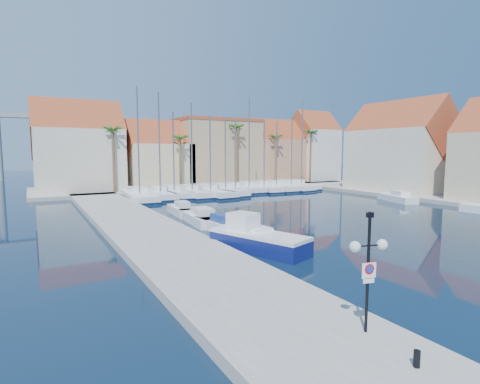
{
  "coord_description": "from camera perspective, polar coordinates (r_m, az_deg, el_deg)",
  "views": [
    {
      "loc": [
        -16.58,
        -13.26,
        6.36
      ],
      "look_at": [
        -1.48,
        13.45,
        3.0
      ],
      "focal_mm": 28.0,
      "sensor_mm": 36.0,
      "label": 1
    }
  ],
  "objects": [
    {
      "name": "palm_4",
      "position": [
        72.34,
        10.75,
        8.66
      ],
      "size": [
        2.6,
        2.6,
        10.65
      ],
      "color": "brown",
      "rests_on": "shore_north"
    },
    {
      "name": "ground",
      "position": [
        22.16,
        21.3,
        -10.86
      ],
      "size": [
        260.0,
        260.0,
        0.0
      ],
      "primitive_type": "plane",
      "color": "black",
      "rests_on": "ground"
    },
    {
      "name": "sailboat_4",
      "position": [
        53.62,
        -4.87,
        0.01
      ],
      "size": [
        3.91,
        11.86,
        11.27
      ],
      "rotation": [
        0.0,
        0.0,
        0.07
      ],
      "color": "white",
      "rests_on": "ground"
    },
    {
      "name": "lamp_post",
      "position": [
        12.74,
        19.01,
        -8.92
      ],
      "size": [
        1.32,
        0.59,
        3.96
      ],
      "rotation": [
        0.0,
        0.0,
        -0.24
      ],
      "color": "black",
      "rests_on": "quay_west"
    },
    {
      "name": "palm_3",
      "position": [
        67.43,
        5.49,
        8.13
      ],
      "size": [
        2.6,
        2.6,
        9.65
      ],
      "color": "brown",
      "rests_on": "shore_north"
    },
    {
      "name": "sailboat_5",
      "position": [
        54.94,
        -2.53,
        0.18
      ],
      "size": [
        2.99,
        10.78,
        11.17
      ],
      "rotation": [
        0.0,
        0.0,
        0.01
      ],
      "color": "white",
      "rests_on": "ground"
    },
    {
      "name": "sailboat_7",
      "position": [
        58.35,
        1.18,
        0.63
      ],
      "size": [
        2.85,
        8.54,
        14.47
      ],
      "rotation": [
        0.0,
        0.0,
        -0.08
      ],
      "color": "white",
      "rests_on": "ground"
    },
    {
      "name": "sailboat_1",
      "position": [
        51.67,
        -12.18,
        -0.28
      ],
      "size": [
        2.77,
        9.61,
        13.97
      ],
      "rotation": [
        0.0,
        0.0,
        -0.03
      ],
      "color": "white",
      "rests_on": "ground"
    },
    {
      "name": "sailboat_0",
      "position": [
        50.84,
        -15.17,
        -0.5
      ],
      "size": [
        3.92,
        12.02,
        14.49
      ],
      "rotation": [
        0.0,
        0.0,
        -0.07
      ],
      "color": "white",
      "rests_on": "ground"
    },
    {
      "name": "motorboat_west_2",
      "position": [
        33.67,
        -6.07,
        -3.79
      ],
      "size": [
        2.74,
        6.96,
        1.4
      ],
      "rotation": [
        0.0,
        0.0,
        -0.08
      ],
      "color": "white",
      "rests_on": "ground"
    },
    {
      "name": "shore_east",
      "position": [
        56.53,
        30.13,
        -0.81
      ],
      "size": [
        12.0,
        60.0,
        0.5
      ],
      "primitive_type": "cube",
      "color": "gray",
      "rests_on": "ground"
    },
    {
      "name": "building_1",
      "position": [
        63.07,
        -12.4,
        5.14
      ],
      "size": [
        10.3,
        8.0,
        11.0
      ],
      "color": "#C4B48A",
      "rests_on": "shore_north"
    },
    {
      "name": "quay_west",
      "position": [
        28.47,
        -13.43,
        -6.31
      ],
      "size": [
        6.0,
        77.0,
        0.5
      ],
      "primitive_type": "cube",
      "color": "gray",
      "rests_on": "ground"
    },
    {
      "name": "motorboat_west_1",
      "position": [
        30.2,
        -3.11,
        -4.93
      ],
      "size": [
        2.18,
        5.64,
        1.4
      ],
      "rotation": [
        0.0,
        0.0,
        0.07
      ],
      "color": "white",
      "rests_on": "ground"
    },
    {
      "name": "building_3",
      "position": [
        73.21,
        5.14,
        5.83
      ],
      "size": [
        10.3,
        8.0,
        12.0
      ],
      "color": "#B17759",
      "rests_on": "shore_north"
    },
    {
      "name": "sailboat_9",
      "position": [
        60.74,
        5.24,
        0.75
      ],
      "size": [
        2.79,
        9.79,
        11.01
      ],
      "rotation": [
        0.0,
        0.0,
        0.02
      ],
      "color": "white",
      "rests_on": "ground"
    },
    {
      "name": "motorboat_west_0",
      "position": [
        25.45,
        1.73,
        -7.04
      ],
      "size": [
        2.33,
        6.19,
        1.4
      ],
      "rotation": [
        0.0,
        0.0,
        0.06
      ],
      "color": "white",
      "rests_on": "ground"
    },
    {
      "name": "motorboat_east_1",
      "position": [
        51.44,
        22.87,
        -0.78
      ],
      "size": [
        3.61,
        6.23,
        1.4
      ],
      "rotation": [
        0.0,
        0.0,
        -0.31
      ],
      "color": "white",
      "rests_on": "ground"
    },
    {
      "name": "sailboat_8",
      "position": [
        59.29,
        3.43,
        0.64
      ],
      "size": [
        2.97,
        9.3,
        11.18
      ],
      "rotation": [
        0.0,
        0.0,
        -0.06
      ],
      "color": "white",
      "rests_on": "ground"
    },
    {
      "name": "fishing_boat",
      "position": [
        24.14,
        2.51,
        -7.13
      ],
      "size": [
        4.33,
        7.03,
        2.33
      ],
      "rotation": [
        0.0,
        0.0,
        0.34
      ],
      "color": "navy",
      "rests_on": "ground"
    },
    {
      "name": "sailboat_11",
      "position": [
        63.59,
        9.03,
        1.02
      ],
      "size": [
        2.62,
        8.51,
        14.59
      ],
      "rotation": [
        0.0,
        0.0,
        0.05
      ],
      "color": "white",
      "rests_on": "ground"
    },
    {
      "name": "sailboat_10",
      "position": [
        62.14,
        7.46,
        0.86
      ],
      "size": [
        3.16,
        10.14,
        12.6
      ],
      "rotation": [
        0.0,
        0.0,
        0.05
      ],
      "color": "white",
      "rests_on": "ground"
    },
    {
      "name": "shore_north",
      "position": [
        67.06,
        -6.01,
        0.98
      ],
      "size": [
        54.0,
        16.0,
        0.5
      ],
      "primitive_type": "cube",
      "color": "gray",
      "rests_on": "ground"
    },
    {
      "name": "palm_2",
      "position": [
        63.26,
        -0.53,
        9.56
      ],
      "size": [
        2.6,
        2.6,
        11.15
      ],
      "color": "brown",
      "rests_on": "shore_north"
    },
    {
      "name": "palm_1",
      "position": [
        58.99,
        -9.14,
        7.89
      ],
      "size": [
        2.6,
        2.6,
        9.15
      ],
      "color": "brown",
      "rests_on": "shore_north"
    },
    {
      "name": "bollard",
      "position": [
        12.13,
        25.34,
        -21.99
      ],
      "size": [
        0.19,
        0.19,
        0.47
      ],
      "primitive_type": "cylinder",
      "color": "black",
      "rests_on": "quay_west"
    },
    {
      "name": "palm_0",
      "position": [
        56.33,
        -18.85,
        8.68
      ],
      "size": [
        2.6,
        2.6,
        10.15
      ],
      "color": "brown",
      "rests_on": "shore_north"
    },
    {
      "name": "building_2",
      "position": [
        68.03,
        -3.74,
        6.15
      ],
      "size": [
        14.2,
        10.2,
        11.5
      ],
      "color": "tan",
      "rests_on": "shore_north"
    },
    {
      "name": "building_6",
      "position": [
        61.22,
        23.15,
        5.9
      ],
      "size": [
        9.0,
        14.3,
        13.5
      ],
      "color": "beige",
      "rests_on": "shore_east"
    },
    {
      "name": "building_0",
      "position": [
        60.62,
        -23.39,
        5.89
      ],
      "size": [
        12.3,
        9.0,
        13.5
      ],
      "color": "beige",
      "rests_on": "shore_north"
    },
    {
      "name": "motorboat_west_3",
      "position": [
        38.12,
        -8.96,
        -2.66
      ],
      "size": [
        1.95,
        5.12,
        1.4
      ],
      "rotation": [
        0.0,
        0.0,
        -0.07
      ],
      "color": "white",
      "rests_on": "ground"
    },
    {
      "name": "sailboat_3",
      "position": [
        53.07,
        -7.53,
        -0.05
      ],
      "size": [
        2.82,
        10.29,
        12.88
      ],
      "rotation": [
        0.0,
        0.0,
        0.01
      ],
      "color": "white",
      "rests_on": "ground"
    },
    {
      "name": "sailboat_2",
      "position": [
        52.77,
        -10.19,
        -0.14
      ],
      "size": [
        2.64,
        9.84,
        11.62
      ],
      "rotation": [
        0.0,
        0.0,
        0.0
      ],
      "color": "white",
      "rests_on": "ground"
    },
    {
      "name": "sailboat_6",
      "position": [
        57.01,
        -0.95,
        0.44
      ],
      "size": [
        2.48,
        8.29,
        11.21
      ],
      "rotation": [
        0.0,
        0.0,
        -0.04
      ],
      "color": "white",
      "rests_on": "ground"
    },
    {
      "name": "building_4",
      "position": [
        77.91,
        11.07,
        6.58
      ],
      "size": [
        8.3,
        8.0,
        14.0
      ],
      "color": "silver",
      "rests_on": "shore_north"
    }
  ]
}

